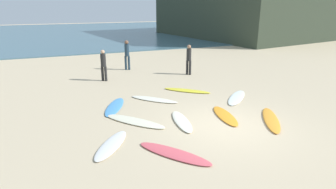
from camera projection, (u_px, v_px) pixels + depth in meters
The scene contains 15 objects.
ground_plane at pixel (226, 126), 9.73m from camera, with size 120.00×120.00×0.00m, color #C6B28E.
ocean_water at pixel (87, 32), 41.97m from camera, with size 120.00×40.00×0.08m, color #426675.
surfboard_0 at pixel (135, 121), 10.04m from camera, with size 0.58×2.47×0.07m, color #E9E4C5.
surfboard_1 at pixel (271, 120), 10.17m from camera, with size 0.50×2.41×0.09m, color orange.
surfboard_2 at pixel (115, 107), 11.47m from camera, with size 0.57×2.22×0.07m, color #4B95D6.
surfboard_3 at pixel (174, 153), 7.87m from camera, with size 0.55×2.29×0.07m, color #DD5560.
surfboard_4 at pixel (111, 145), 8.34m from camera, with size 0.54×1.95×0.08m, color white.
surfboard_5 at pixel (182, 121), 10.03m from camera, with size 0.49×2.00×0.08m, color silver.
surfboard_6 at pixel (237, 97), 12.59m from camera, with size 0.57×2.31×0.07m, color white.
surfboard_7 at pixel (187, 91), 13.61m from camera, with size 0.48×2.27×0.07m, color yellow.
surfboard_8 at pixel (154, 99), 12.35m from camera, with size 0.52×2.21×0.07m, color silver.
surfboard_9 at pixel (225, 116), 10.54m from camera, with size 0.56×2.02×0.07m, color orange.
beachgoer_near at pixel (103, 64), 15.20m from camera, with size 0.40×0.40×1.68m.
beachgoer_mid at pixel (189, 58), 16.58m from camera, with size 0.38×0.38×1.75m.
beachgoer_far at pixel (127, 53), 17.77m from camera, with size 0.35×0.35×1.85m.
Camera 1 is at (-5.25, -7.52, 3.97)m, focal length 30.48 mm.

